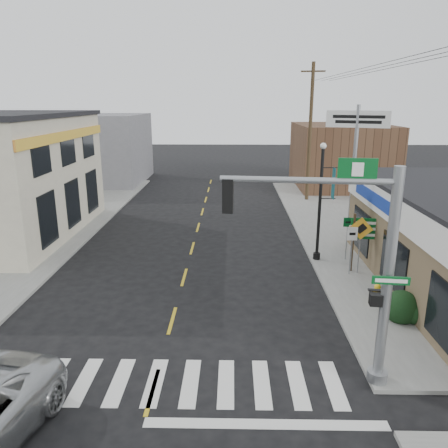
{
  "coord_description": "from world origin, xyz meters",
  "views": [
    {
      "loc": [
        2.16,
        -10.15,
        7.62
      ],
      "look_at": [
        1.81,
        6.91,
        2.8
      ],
      "focal_mm": 35.0,
      "sensor_mm": 36.0,
      "label": 1
    }
  ],
  "objects_px": {
    "fire_hydrant": "(377,293)",
    "bare_tree": "(445,223)",
    "traffic_signal_pole": "(362,256)",
    "lamp_post": "(322,194)",
    "utility_pole_far": "(310,132)",
    "guide_sign": "(368,234)",
    "dance_center_sign": "(356,139)"
  },
  "relations": [
    {
      "from": "guide_sign",
      "to": "utility_pole_far",
      "type": "distance_m",
      "value": 15.47
    },
    {
      "from": "lamp_post",
      "to": "bare_tree",
      "type": "relative_size",
      "value": 1.25
    },
    {
      "from": "lamp_post",
      "to": "utility_pole_far",
      "type": "bearing_deg",
      "value": 59.88
    },
    {
      "from": "guide_sign",
      "to": "fire_hydrant",
      "type": "bearing_deg",
      "value": -92.74
    },
    {
      "from": "lamp_post",
      "to": "utility_pole_far",
      "type": "height_order",
      "value": "utility_pole_far"
    },
    {
      "from": "guide_sign",
      "to": "dance_center_sign",
      "type": "distance_m",
      "value": 7.08
    },
    {
      "from": "guide_sign",
      "to": "fire_hydrant",
      "type": "height_order",
      "value": "guide_sign"
    },
    {
      "from": "guide_sign",
      "to": "lamp_post",
      "type": "xyz_separation_m",
      "value": [
        -1.84,
        1.53,
        1.53
      ]
    },
    {
      "from": "fire_hydrant",
      "to": "utility_pole_far",
      "type": "relative_size",
      "value": 0.08
    },
    {
      "from": "traffic_signal_pole",
      "to": "guide_sign",
      "type": "bearing_deg",
      "value": 77.19
    },
    {
      "from": "guide_sign",
      "to": "traffic_signal_pole",
      "type": "bearing_deg",
      "value": -102.66
    },
    {
      "from": "guide_sign",
      "to": "utility_pole_far",
      "type": "xyz_separation_m",
      "value": [
        -0.21,
        15.07,
        3.51
      ]
    },
    {
      "from": "dance_center_sign",
      "to": "utility_pole_far",
      "type": "bearing_deg",
      "value": 120.94
    },
    {
      "from": "guide_sign",
      "to": "dance_center_sign",
      "type": "bearing_deg",
      "value": 88.21
    },
    {
      "from": "lamp_post",
      "to": "dance_center_sign",
      "type": "height_order",
      "value": "dance_center_sign"
    },
    {
      "from": "lamp_post",
      "to": "bare_tree",
      "type": "bearing_deg",
      "value": -87.67
    },
    {
      "from": "guide_sign",
      "to": "fire_hydrant",
      "type": "distance_m",
      "value": 3.58
    },
    {
      "from": "guide_sign",
      "to": "lamp_post",
      "type": "relative_size",
      "value": 0.48
    },
    {
      "from": "guide_sign",
      "to": "fire_hydrant",
      "type": "xyz_separation_m",
      "value": [
        -0.5,
        -3.29,
        -1.32
      ]
    },
    {
      "from": "utility_pole_far",
      "to": "fire_hydrant",
      "type": "bearing_deg",
      "value": -83.52
    },
    {
      "from": "guide_sign",
      "to": "utility_pole_far",
      "type": "relative_size",
      "value": 0.26
    },
    {
      "from": "traffic_signal_pole",
      "to": "fire_hydrant",
      "type": "height_order",
      "value": "traffic_signal_pole"
    },
    {
      "from": "fire_hydrant",
      "to": "utility_pole_far",
      "type": "bearing_deg",
      "value": 89.09
    },
    {
      "from": "traffic_signal_pole",
      "to": "fire_hydrant",
      "type": "relative_size",
      "value": 7.82
    },
    {
      "from": "traffic_signal_pole",
      "to": "bare_tree",
      "type": "relative_size",
      "value": 1.36
    },
    {
      "from": "traffic_signal_pole",
      "to": "dance_center_sign",
      "type": "distance_m",
      "value": 14.68
    },
    {
      "from": "traffic_signal_pole",
      "to": "lamp_post",
      "type": "distance_m",
      "value": 9.74
    },
    {
      "from": "traffic_signal_pole",
      "to": "bare_tree",
      "type": "bearing_deg",
      "value": 49.41
    },
    {
      "from": "lamp_post",
      "to": "fire_hydrant",
      "type": "bearing_deg",
      "value": -97.67
    },
    {
      "from": "bare_tree",
      "to": "fire_hydrant",
      "type": "bearing_deg",
      "value": 141.4
    },
    {
      "from": "bare_tree",
      "to": "guide_sign",
      "type": "bearing_deg",
      "value": 103.19
    },
    {
      "from": "fire_hydrant",
      "to": "bare_tree",
      "type": "distance_m",
      "value": 3.72
    }
  ]
}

